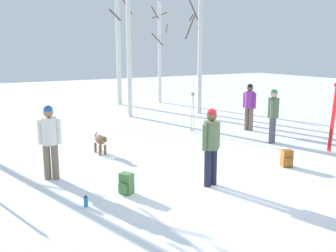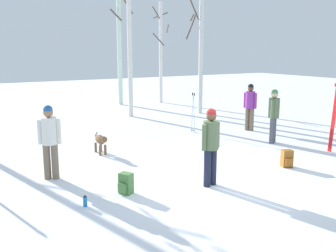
{
  "view_description": "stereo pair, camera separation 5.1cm",
  "coord_description": "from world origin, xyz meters",
  "px_view_note": "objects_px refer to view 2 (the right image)",
  "views": [
    {
      "loc": [
        -5.34,
        -6.57,
        2.94
      ],
      "look_at": [
        -0.31,
        1.82,
        1.0
      ],
      "focal_mm": 41.49,
      "sensor_mm": 36.0,
      "label": 1
    },
    {
      "loc": [
        -5.3,
        -6.6,
        2.94
      ],
      "look_at": [
        -0.31,
        1.82,
        1.0
      ],
      "focal_mm": 41.49,
      "sensor_mm": 36.0,
      "label": 2
    }
  ],
  "objects_px": {
    "person_1": "(50,137)",
    "water_bottle_0": "(85,201)",
    "backpack_0": "(126,184)",
    "ski_poles_0": "(193,111)",
    "birch_tree_3": "(129,33)",
    "birch_tree_4": "(119,30)",
    "water_bottle_1": "(205,138)",
    "backpack_1": "(287,159)",
    "dog": "(101,141)",
    "person_0": "(211,142)",
    "birch_tree_6": "(161,51)",
    "ski_pair_planted_0": "(334,118)",
    "birch_tree_5": "(200,53)",
    "person_2": "(274,113)",
    "person_3": "(250,104)"
  },
  "relations": [
    {
      "from": "person_1",
      "to": "dog",
      "type": "height_order",
      "value": "person_1"
    },
    {
      "from": "backpack_1",
      "to": "dog",
      "type": "bearing_deg",
      "value": 134.94
    },
    {
      "from": "ski_pair_planted_0",
      "to": "backpack_1",
      "type": "distance_m",
      "value": 2.39
    },
    {
      "from": "backpack_1",
      "to": "water_bottle_1",
      "type": "relative_size",
      "value": 1.57
    },
    {
      "from": "water_bottle_0",
      "to": "water_bottle_1",
      "type": "height_order",
      "value": "water_bottle_1"
    },
    {
      "from": "birch_tree_5",
      "to": "ski_pair_planted_0",
      "type": "bearing_deg",
      "value": -95.5
    },
    {
      "from": "water_bottle_0",
      "to": "water_bottle_1",
      "type": "relative_size",
      "value": 0.76
    },
    {
      "from": "person_3",
      "to": "ski_poles_0",
      "type": "distance_m",
      "value": 2.13
    },
    {
      "from": "birch_tree_3",
      "to": "ski_poles_0",
      "type": "bearing_deg",
      "value": -83.49
    },
    {
      "from": "person_0",
      "to": "ski_poles_0",
      "type": "height_order",
      "value": "person_0"
    },
    {
      "from": "backpack_0",
      "to": "person_0",
      "type": "bearing_deg",
      "value": -15.28
    },
    {
      "from": "person_1",
      "to": "ski_pair_planted_0",
      "type": "distance_m",
      "value": 7.8
    },
    {
      "from": "person_1",
      "to": "water_bottle_0",
      "type": "relative_size",
      "value": 8.04
    },
    {
      "from": "dog",
      "to": "birch_tree_6",
      "type": "distance_m",
      "value": 11.29
    },
    {
      "from": "water_bottle_0",
      "to": "water_bottle_1",
      "type": "xyz_separation_m",
      "value": [
        5.02,
        3.02,
        0.03
      ]
    },
    {
      "from": "backpack_0",
      "to": "ski_poles_0",
      "type": "bearing_deg",
      "value": 43.05
    },
    {
      "from": "person_0",
      "to": "backpack_0",
      "type": "xyz_separation_m",
      "value": [
        -1.79,
        0.49,
        -0.77
      ]
    },
    {
      "from": "person_0",
      "to": "water_bottle_1",
      "type": "bearing_deg",
      "value": 55.33
    },
    {
      "from": "person_0",
      "to": "backpack_0",
      "type": "bearing_deg",
      "value": 164.72
    },
    {
      "from": "backpack_0",
      "to": "person_3",
      "type": "bearing_deg",
      "value": 28.21
    },
    {
      "from": "ski_pair_planted_0",
      "to": "person_3",
      "type": "bearing_deg",
      "value": 89.01
    },
    {
      "from": "person_0",
      "to": "ski_pair_planted_0",
      "type": "xyz_separation_m",
      "value": [
        4.73,
        0.47,
        0.02
      ]
    },
    {
      "from": "water_bottle_1",
      "to": "person_3",
      "type": "bearing_deg",
      "value": 16.23
    },
    {
      "from": "ski_pair_planted_0",
      "to": "birch_tree_3",
      "type": "xyz_separation_m",
      "value": [
        -2.39,
        8.54,
        2.63
      ]
    },
    {
      "from": "person_0",
      "to": "birch_tree_6",
      "type": "bearing_deg",
      "value": 64.93
    },
    {
      "from": "person_0",
      "to": "person_3",
      "type": "distance_m",
      "value": 6.25
    },
    {
      "from": "water_bottle_1",
      "to": "birch_tree_5",
      "type": "relative_size",
      "value": 0.05
    },
    {
      "from": "person_2",
      "to": "backpack_1",
      "type": "distance_m",
      "value": 2.71
    },
    {
      "from": "person_2",
      "to": "backpack_1",
      "type": "xyz_separation_m",
      "value": [
        -1.59,
        -2.06,
        -0.77
      ]
    },
    {
      "from": "dog",
      "to": "person_0",
      "type": "bearing_deg",
      "value": -73.49
    },
    {
      "from": "person_1",
      "to": "water_bottle_1",
      "type": "bearing_deg",
      "value": 11.67
    },
    {
      "from": "backpack_0",
      "to": "water_bottle_1",
      "type": "xyz_separation_m",
      "value": [
        4.07,
        2.8,
        -0.08
      ]
    },
    {
      "from": "ski_pair_planted_0",
      "to": "birch_tree_4",
      "type": "bearing_deg",
      "value": 95.82
    },
    {
      "from": "backpack_1",
      "to": "birch_tree_5",
      "type": "height_order",
      "value": "birch_tree_5"
    },
    {
      "from": "person_0",
      "to": "dog",
      "type": "distance_m",
      "value": 3.92
    },
    {
      "from": "dog",
      "to": "water_bottle_0",
      "type": "bearing_deg",
      "value": -115.46
    },
    {
      "from": "person_1",
      "to": "backpack_1",
      "type": "height_order",
      "value": "person_1"
    },
    {
      "from": "birch_tree_6",
      "to": "ski_pair_planted_0",
      "type": "bearing_deg",
      "value": -95.04
    },
    {
      "from": "ski_poles_0",
      "to": "water_bottle_0",
      "type": "xyz_separation_m",
      "value": [
        -5.56,
        -4.53,
        -0.66
      ]
    },
    {
      "from": "person_0",
      "to": "person_2",
      "type": "distance_m",
      "value": 4.63
    },
    {
      "from": "backpack_0",
      "to": "birch_tree_4",
      "type": "height_order",
      "value": "birch_tree_4"
    },
    {
      "from": "ski_poles_0",
      "to": "birch_tree_4",
      "type": "height_order",
      "value": "birch_tree_4"
    },
    {
      "from": "person_2",
      "to": "person_3",
      "type": "bearing_deg",
      "value": 69.36
    },
    {
      "from": "backpack_0",
      "to": "birch_tree_3",
      "type": "bearing_deg",
      "value": 64.11
    },
    {
      "from": "ski_pair_planted_0",
      "to": "birch_tree_3",
      "type": "distance_m",
      "value": 9.25
    },
    {
      "from": "person_1",
      "to": "birch_tree_4",
      "type": "relative_size",
      "value": 0.23
    },
    {
      "from": "person_1",
      "to": "ski_pair_planted_0",
      "type": "xyz_separation_m",
      "value": [
        7.6,
        -1.75,
        0.02
      ]
    },
    {
      "from": "birch_tree_6",
      "to": "person_0",
      "type": "bearing_deg",
      "value": -115.07
    },
    {
      "from": "person_0",
      "to": "birch_tree_5",
      "type": "xyz_separation_m",
      "value": [
        5.47,
        8.16,
        1.79
      ]
    },
    {
      "from": "birch_tree_3",
      "to": "birch_tree_4",
      "type": "relative_size",
      "value": 0.97
    }
  ]
}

